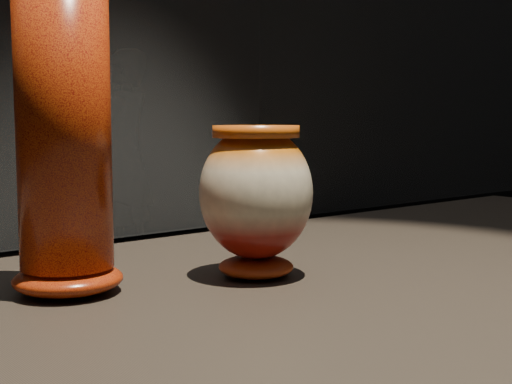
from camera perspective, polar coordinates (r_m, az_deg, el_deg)
main_vase at (r=0.93m, az=0.00°, el=-0.22°), size 0.20×0.20×0.20m
tall_vase at (r=0.87m, az=-15.13°, el=5.18°), size 0.15×0.15×0.42m
visitor at (r=5.56m, az=-10.51°, el=2.90°), size 0.71×0.63×1.62m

